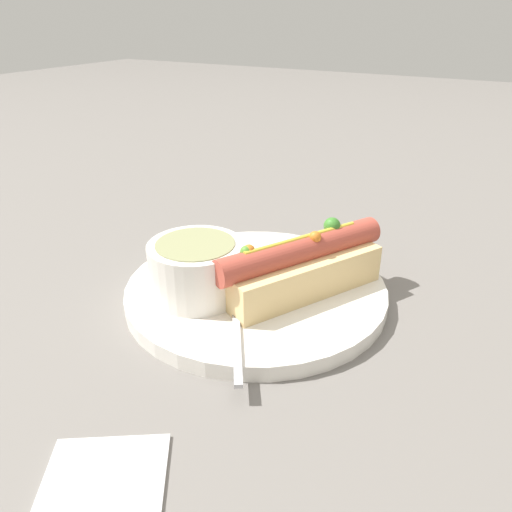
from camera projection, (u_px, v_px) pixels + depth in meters
name	position (u px, v px, depth m)	size (l,w,h in m)	color
ground_plane	(256.00, 297.00, 0.54)	(4.00, 4.00, 0.00)	slate
dinner_plate	(256.00, 290.00, 0.54)	(0.28, 0.28, 0.02)	white
hot_dog	(301.00, 266.00, 0.51)	(0.18, 0.13, 0.07)	#E5C17F
soup_bowl	(197.00, 266.00, 0.51)	(0.10, 0.10, 0.06)	silver
spoon	(236.00, 306.00, 0.49)	(0.14, 0.10, 0.01)	#B7B7BC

